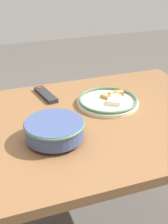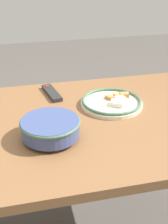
% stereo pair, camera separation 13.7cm
% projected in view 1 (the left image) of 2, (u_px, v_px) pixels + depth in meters
% --- Properties ---
extents(dining_table, '(1.53, 0.91, 0.74)m').
position_uv_depth(dining_table, '(63.00, 139.00, 1.40)').
color(dining_table, brown).
rests_on(dining_table, ground_plane).
extents(noodle_bowl, '(0.24, 0.24, 0.08)m').
position_uv_depth(noodle_bowl, '(54.00, 129.00, 1.23)').
color(noodle_bowl, '#384775').
rests_on(noodle_bowl, dining_table).
extents(food_plate, '(0.30, 0.30, 0.04)m').
position_uv_depth(food_plate, '(108.00, 101.00, 1.52)').
color(food_plate, beige).
rests_on(food_plate, dining_table).
extents(tv_remote, '(0.08, 0.20, 0.02)m').
position_uv_depth(tv_remote, '(45.00, 95.00, 1.60)').
color(tv_remote, black).
rests_on(tv_remote, dining_table).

